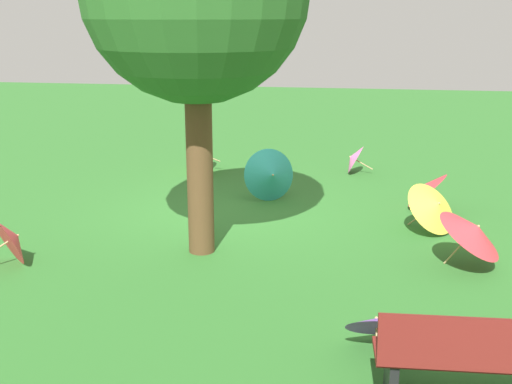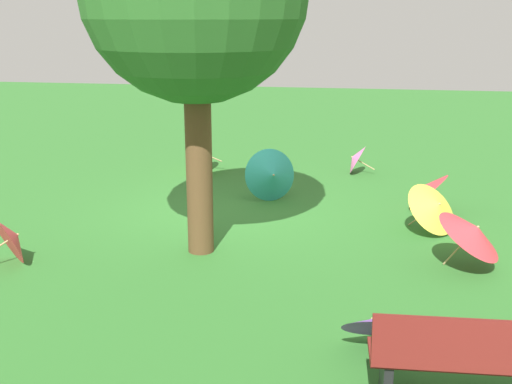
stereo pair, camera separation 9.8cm
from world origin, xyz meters
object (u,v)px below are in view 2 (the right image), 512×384
at_px(parasol_purple_3, 373,324).
at_px(park_bench, 465,360).
at_px(parasol_red_0, 13,238).
at_px(parasol_red_1, 426,188).
at_px(parasol_yellow_0, 435,207).
at_px(parasol_yellow_2, 200,152).
at_px(parasol_pink_0, 355,159).
at_px(parasol_teal_0, 272,175).
at_px(parasol_red_2, 473,232).

bearing_deg(parasol_purple_3, park_bench, 132.62).
distance_m(parasol_red_0, parasol_red_1, 6.73).
bearing_deg(parasol_yellow_0, parasol_yellow_2, -35.66).
bearing_deg(parasol_pink_0, parasol_yellow_2, 5.98).
height_order(parasol_teal_0, parasol_yellow_2, parasol_teal_0).
distance_m(parasol_pink_0, parasol_yellow_2, 3.35).
xyz_separation_m(parasol_yellow_0, parasol_yellow_2, (4.63, -3.32, -0.02)).
bearing_deg(parasol_yellow_2, parasol_teal_0, 133.18).
distance_m(park_bench, parasol_yellow_0, 4.60).
bearing_deg(parasol_purple_3, parasol_red_0, -17.72).
bearing_deg(parasol_yellow_2, parasol_red_2, 136.57).
bearing_deg(parasol_yellow_2, parasol_red_0, 78.36).
distance_m(parasol_red_0, parasol_purple_3, 5.05).
height_order(parasol_pink_0, parasol_teal_0, parasol_teal_0).
relative_size(park_bench, parasol_yellow_2, 1.77).
relative_size(parasol_yellow_0, parasol_red_2, 1.00).
bearing_deg(park_bench, parasol_yellow_0, -92.60).
height_order(park_bench, parasol_pink_0, park_bench).
relative_size(parasol_yellow_0, parasol_red_1, 1.17).
relative_size(park_bench, parasol_red_2, 1.39).
relative_size(parasol_pink_0, parasol_red_2, 0.60).
relative_size(parasol_red_0, parasol_purple_3, 1.25).
distance_m(parasol_red_2, parasol_purple_3, 2.73).
height_order(parasol_red_1, parasol_yellow_2, parasol_yellow_2).
bearing_deg(parasol_purple_3, parasol_teal_0, -70.67).
height_order(parasol_yellow_0, parasol_purple_3, parasol_yellow_0).
height_order(parasol_yellow_0, parasol_red_1, parasol_yellow_0).
relative_size(parasol_red_0, parasol_pink_0, 1.18).
relative_size(park_bench, parasol_red_0, 1.96).
xyz_separation_m(park_bench, parasol_yellow_0, (-0.21, -4.59, -0.03)).
distance_m(park_bench, parasol_purple_3, 1.13).
xyz_separation_m(parasol_red_0, parasol_yellow_0, (-5.77, -2.23, 0.07)).
xyz_separation_m(parasol_pink_0, parasol_purple_3, (-0.33, 7.44, -0.02)).
distance_m(parasol_red_1, parasol_yellow_2, 5.04).
bearing_deg(parasol_red_1, parasol_pink_0, -62.09).
relative_size(parasol_red_1, parasol_red_2, 0.85).
relative_size(parasol_teal_0, parasol_red_2, 0.89).
bearing_deg(parasol_yellow_2, parasol_purple_3, 117.33).
xyz_separation_m(parasol_yellow_0, parasol_teal_0, (2.75, -1.32, 0.05)).
height_order(parasol_red_0, parasol_red_1, parasol_red_0).
height_order(parasol_red_0, parasol_purple_3, parasol_red_0).
xyz_separation_m(park_bench, parasol_red_1, (-0.18, -5.86, -0.08)).
distance_m(parasol_pink_0, parasol_red_1, 2.71).
xyz_separation_m(parasol_pink_0, parasol_red_1, (-1.27, 2.40, 0.05)).
bearing_deg(parasol_teal_0, parasol_red_1, 179.02).
bearing_deg(parasol_yellow_0, parasol_red_0, 21.15).
distance_m(parasol_pink_0, parasol_red_2, 5.32).
bearing_deg(parasol_purple_3, parasol_red_2, -118.72).
xyz_separation_m(parasol_yellow_2, parasol_purple_3, (-3.66, 7.09, -0.10)).
distance_m(parasol_teal_0, parasol_red_2, 4.11).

